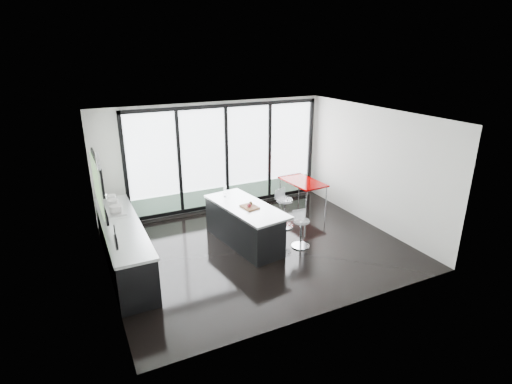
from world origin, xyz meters
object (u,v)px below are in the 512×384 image
bar_stool_near (301,233)px  red_table (302,193)px  bar_stool_far (284,213)px  island (243,224)px

bar_stool_near → red_table: size_ratio=0.48×
bar_stool_near → bar_stool_far: bearing=86.3°
bar_stool_near → red_table: 2.40m
red_table → bar_stool_far: bearing=-138.7°
bar_stool_far → bar_stool_near: bearing=-119.0°
island → bar_stool_far: 1.26m
bar_stool_far → island: bearing=176.4°
island → red_table: 2.69m
bar_stool_near → bar_stool_far: bar_stool_far is taller
island → red_table: bearing=29.6°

